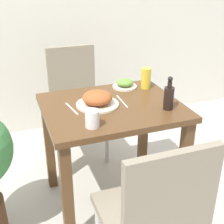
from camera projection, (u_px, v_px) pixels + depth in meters
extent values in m
plane|color=#B7B2A8|center=(112.00, 198.00, 2.23)|extent=(16.00, 16.00, 0.00)
cube|color=brown|center=(112.00, 107.00, 1.92)|extent=(0.84, 0.69, 0.04)
cube|color=brown|center=(67.00, 198.00, 1.72)|extent=(0.06, 0.06, 0.69)
cube|color=brown|center=(184.00, 170.00, 1.94)|extent=(0.06, 0.06, 0.69)
cube|color=brown|center=(49.00, 145.00, 2.21)|extent=(0.06, 0.06, 0.69)
cube|color=brown|center=(143.00, 128.00, 2.44)|extent=(0.06, 0.06, 0.69)
cube|color=gray|center=(146.00, 215.00, 1.45)|extent=(0.42, 0.42, 0.04)
cube|color=gray|center=(171.00, 201.00, 1.19)|extent=(0.40, 0.04, 0.44)
cylinder|color=#B7B2A8|center=(159.00, 217.00, 1.76)|extent=(0.03, 0.03, 0.43)
cube|color=gray|center=(78.00, 107.00, 2.55)|extent=(0.42, 0.42, 0.04)
cube|color=gray|center=(71.00, 72.00, 2.61)|extent=(0.40, 0.04, 0.44)
cylinder|color=#B7B2A8|center=(63.00, 147.00, 2.44)|extent=(0.03, 0.03, 0.43)
cylinder|color=#B7B2A8|center=(107.00, 139.00, 2.55)|extent=(0.03, 0.03, 0.43)
cylinder|color=#B7B2A8|center=(55.00, 127.00, 2.75)|extent=(0.03, 0.03, 0.43)
cylinder|color=#B7B2A8|center=(94.00, 120.00, 2.86)|extent=(0.03, 0.03, 0.43)
cylinder|color=beige|center=(97.00, 104.00, 1.90)|extent=(0.26, 0.26, 0.01)
ellipsoid|color=#A35128|center=(97.00, 98.00, 1.88)|extent=(0.18, 0.18, 0.08)
cylinder|color=beige|center=(125.00, 87.00, 2.18)|extent=(0.17, 0.17, 0.01)
ellipsoid|color=olive|center=(125.00, 82.00, 2.17)|extent=(0.12, 0.12, 0.05)
cylinder|color=white|center=(92.00, 119.00, 1.64)|extent=(0.08, 0.08, 0.09)
cylinder|color=gold|center=(146.00, 78.00, 2.15)|extent=(0.07, 0.07, 0.14)
cylinder|color=black|center=(169.00, 98.00, 1.83)|extent=(0.06, 0.06, 0.14)
cylinder|color=black|center=(170.00, 84.00, 1.79)|extent=(0.03, 0.03, 0.04)
sphere|color=black|center=(170.00, 79.00, 1.78)|extent=(0.03, 0.03, 0.03)
cube|color=silver|center=(72.00, 109.00, 1.86)|extent=(0.04, 0.19, 0.00)
cube|color=silver|center=(122.00, 101.00, 1.96)|extent=(0.02, 0.20, 0.00)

